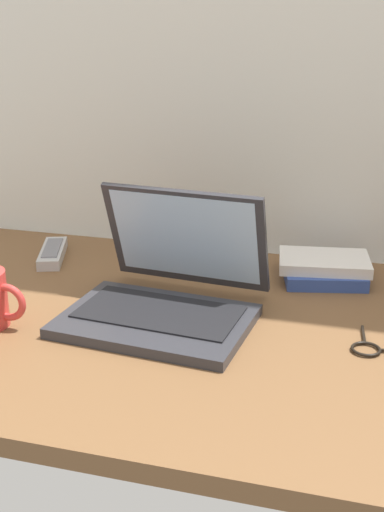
# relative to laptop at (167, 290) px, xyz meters

# --- Properties ---
(desk) EXTENTS (1.60, 0.76, 0.03)m
(desk) POSITION_rel_laptop_xyz_m (0.11, -0.02, -0.06)
(desk) COLOR brown
(desk) RESTS_ON ground
(laptop) EXTENTS (0.33, 0.31, 0.21)m
(laptop) POSITION_rel_laptop_xyz_m (0.00, 0.00, 0.00)
(laptop) COLOR #2D2D33
(laptop) RESTS_ON desk
(remote_control_near) EXTENTS (0.10, 0.17, 0.02)m
(remote_control_near) POSITION_rel_laptop_xyz_m (-0.32, 0.20, -0.03)
(remote_control_near) COLOR #B7B7B7
(remote_control_near) RESTS_ON desk
(book_stack) EXTENTS (0.19, 0.17, 0.05)m
(book_stack) POSITION_rel_laptop_xyz_m (0.25, 0.24, -0.02)
(book_stack) COLOR #334C99
(book_stack) RESTS_ON desk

